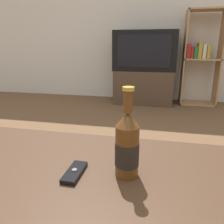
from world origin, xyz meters
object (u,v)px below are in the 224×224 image
Objects in this scene: bookshelf at (200,57)px; beer_bottle at (127,146)px; television at (145,51)px; cell_phone at (75,171)px; tv_stand at (143,87)px.

bookshelf reaches higher than beer_bottle.
television reaches higher than cell_phone.
tv_stand is at bearing -173.52° from bookshelf.
beer_bottle is (0.14, -2.69, 0.31)m from tv_stand.
bookshelf is at bearing 6.48° from tv_stand.
bookshelf is at bearing 77.23° from beer_bottle.
bookshelf is (0.77, 0.09, 0.44)m from tv_stand.
television is (-0.00, -0.00, 0.52)m from tv_stand.
cell_phone is (-0.02, -2.72, 0.22)m from tv_stand.
television is at bearing -173.23° from bookshelf.
cell_phone is (-0.78, -2.81, -0.21)m from bookshelf.
bookshelf is 4.89× the size of beer_bottle.
tv_stand is 2.71m from beer_bottle.
television reaches higher than tv_stand.
television is 2.70m from beer_bottle.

